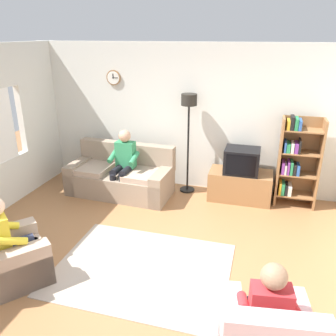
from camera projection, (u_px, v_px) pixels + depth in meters
name	position (u px, v px, depth m)	size (l,w,h in m)	color
ground_plane	(144.00, 262.00, 4.61)	(12.00, 12.00, 0.00)	#9E6B42
back_wall_assembly	(189.00, 118.00, 6.50)	(6.20, 0.17, 2.70)	silver
couch	(121.00, 177.00, 6.50)	(1.94, 0.97, 0.90)	gray
tv_stand	(240.00, 186.00, 6.26)	(1.10, 0.56, 0.53)	olive
tv	(242.00, 161.00, 6.06)	(0.60, 0.49, 0.44)	black
bookshelf	(295.00, 161.00, 5.90)	(0.68, 0.36, 1.58)	olive
floor_lamp	(189.00, 116.00, 6.17)	(0.28, 0.28, 1.85)	black
armchair_near_window	(5.00, 260.00, 4.16)	(1.18, 1.19, 0.90)	tan
area_rug	(142.00, 269.00, 4.46)	(2.20, 1.70, 0.01)	#AD9E8E
person_on_couch	(123.00, 160.00, 6.23)	(0.53, 0.55, 1.24)	#338C59
person_in_left_armchair	(9.00, 236.00, 4.09)	(0.63, 0.64, 1.12)	yellow
person_in_right_armchair	(267.00, 308.00, 3.01)	(0.55, 0.58, 1.12)	red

